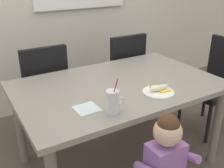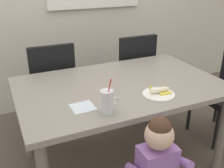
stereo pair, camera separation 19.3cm
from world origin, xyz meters
name	(u,v)px [view 2 (the right image)]	position (x,y,z in m)	size (l,w,h in m)	color
ground_plane	(119,161)	(0.00, 0.00, 0.00)	(24.00, 24.00, 0.00)	brown
dining_table	(120,94)	(0.00, 0.00, 0.67)	(1.59, 1.02, 0.76)	gray
dining_chair_left	(52,84)	(-0.40, 0.72, 0.54)	(0.44, 0.44, 0.96)	black
dining_chair_right	(132,71)	(0.49, 0.71, 0.54)	(0.44, 0.44, 0.96)	black
toddler_standing	(157,163)	(-0.09, -0.68, 0.53)	(0.33, 0.24, 0.84)	#3F4760
milk_cup	(107,103)	(-0.28, -0.37, 0.82)	(0.13, 0.09, 0.25)	silver
snack_plate	(158,94)	(0.16, -0.29, 0.76)	(0.23, 0.23, 0.01)	white
peeled_banana	(160,90)	(0.17, -0.28, 0.79)	(0.17, 0.11, 0.07)	#F4EAC6
paper_napkin	(83,107)	(-0.40, -0.24, 0.76)	(0.15, 0.15, 0.00)	silver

